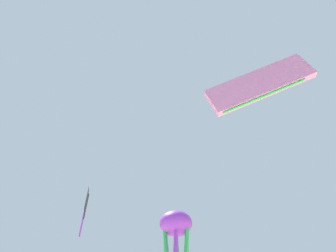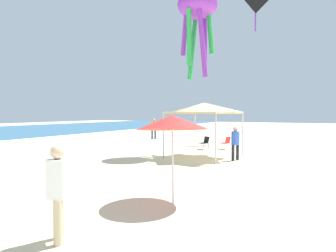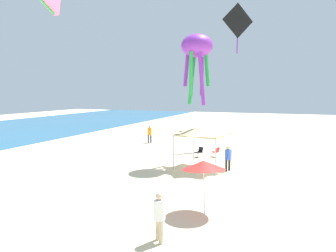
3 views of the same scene
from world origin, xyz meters
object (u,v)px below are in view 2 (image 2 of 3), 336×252
folding_chair_near_cooler (226,142)px  person_by_tent (154,127)px  canopy_tent (204,108)px  beach_umbrella (172,122)px  person_kite_handler (58,185)px  kite_octopus_purple (197,9)px  folding_chair_right_of_tent (204,142)px  person_watching_sky (235,140)px

folding_chair_near_cooler → person_by_tent: 9.09m
canopy_tent → beach_umbrella: 8.11m
beach_umbrella → person_kite_handler: beach_umbrella is taller
beach_umbrella → kite_octopus_purple: bearing=18.3°
canopy_tent → kite_octopus_purple: (1.26, 0.91, 5.64)m
canopy_tent → person_by_tent: size_ratio=1.95×
canopy_tent → person_kite_handler: 11.19m
canopy_tent → folding_chair_right_of_tent: canopy_tent is taller
person_kite_handler → person_watching_sky: bearing=-44.6°
beach_umbrella → folding_chair_near_cooler: 12.06m
person_watching_sky → kite_octopus_purple: 7.83m
folding_chair_near_cooler → kite_octopus_purple: kite_octopus_purple is taller
beach_umbrella → person_watching_sky: 7.72m
canopy_tent → folding_chair_right_of_tent: size_ratio=4.39×
folding_chair_near_cooler → canopy_tent: bearing=18.7°
person_kite_handler → kite_octopus_purple: bearing=-32.2°
folding_chair_right_of_tent → person_watching_sky: size_ratio=0.48×
folding_chair_right_of_tent → person_by_tent: person_by_tent is taller
person_by_tent → canopy_tent: bearing=70.8°
person_by_tent → person_watching_sky: 12.90m
canopy_tent → person_by_tent: bearing=43.6°
beach_umbrella → folding_chair_near_cooler: (11.76, 2.11, -1.63)m
folding_chair_near_cooler → kite_octopus_purple: bearing=0.0°
folding_chair_right_of_tent → person_kite_handler: person_kite_handler is taller
person_kite_handler → kite_octopus_purple: kite_octopus_purple is taller
person_by_tent → person_watching_sky: size_ratio=1.08×
canopy_tent → person_kite_handler: size_ratio=2.01×
folding_chair_near_cooler → person_watching_sky: 4.52m
folding_chair_right_of_tent → person_watching_sky: person_watching_sky is taller
folding_chair_right_of_tent → folding_chair_near_cooler: same height
person_watching_sky → beach_umbrella: bearing=33.7°
folding_chair_right_of_tent → folding_chair_near_cooler: size_ratio=1.00×
person_by_tent → person_kite_handler: (-19.35, -9.32, -0.03)m
beach_umbrella → person_watching_sky: (7.63, 0.37, -1.11)m
canopy_tent → person_watching_sky: 2.35m
folding_chair_right_of_tent → person_kite_handler: (-14.44, -2.65, 0.57)m
folding_chair_right_of_tent → kite_octopus_purple: kite_octopus_purple is taller
person_by_tent → folding_chair_near_cooler: bearing=88.2°
kite_octopus_purple → beach_umbrella: bearing=93.7°
beach_umbrella → person_by_tent: 19.06m
person_by_tent → kite_octopus_purple: (-7.09, -7.04, 7.15)m
kite_octopus_purple → canopy_tent: bearing=111.4°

